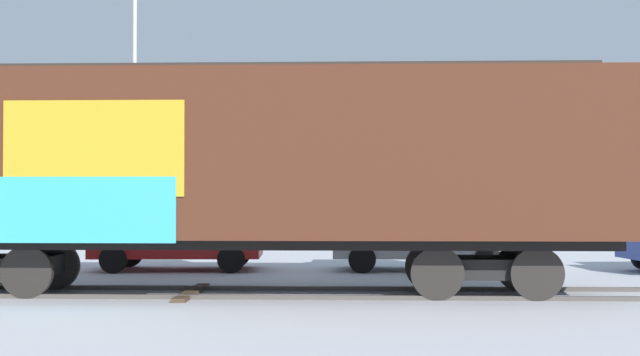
{
  "coord_description": "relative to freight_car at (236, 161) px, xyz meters",
  "views": [
    {
      "loc": [
        2.58,
        -15.06,
        1.8
      ],
      "look_at": [
        1.2,
        0.74,
        2.13
      ],
      "focal_mm": 47.05,
      "sensor_mm": 36.0,
      "label": 1
    }
  ],
  "objects": [
    {
      "name": "flagpole",
      "position": [
        -4.88,
        10.06,
        3.98
      ],
      "size": [
        0.73,
        1.42,
        10.11
      ],
      "color": "silver",
      "rests_on": "ground_plane"
    },
    {
      "name": "freight_car",
      "position": [
        0.0,
        0.0,
        0.0
      ],
      "size": [
        13.93,
        3.57,
        4.21
      ],
      "color": "#472316",
      "rests_on": "ground_plane"
    },
    {
      "name": "parked_car_silver",
      "position": [
        3.45,
        5.32,
        -1.57
      ],
      "size": [
        4.34,
        2.08,
        1.69
      ],
      "color": "#B7BABF",
      "rests_on": "ground_plane"
    },
    {
      "name": "hillside",
      "position": [
        0.28,
        79.75,
        3.17
      ],
      "size": [
        111.58,
        31.92,
        15.76
      ],
      "color": "gray",
      "rests_on": "ground_plane"
    },
    {
      "name": "track",
      "position": [
        0.48,
        0.03,
        -2.39
      ],
      "size": [
        60.0,
        4.78,
        0.08
      ],
      "color": "#4C4742",
      "rests_on": "ground_plane"
    },
    {
      "name": "parked_car_red",
      "position": [
        -2.43,
        4.87,
        -1.6
      ],
      "size": [
        4.17,
        2.28,
        1.6
      ],
      "color": "#B21E1E",
      "rests_on": "ground_plane"
    },
    {
      "name": "ground_plane",
      "position": [
        0.27,
        0.0,
        -2.43
      ],
      "size": [
        260.0,
        260.0,
        0.0
      ],
      "primitive_type": "plane",
      "color": "#B2B5BC"
    }
  ]
}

